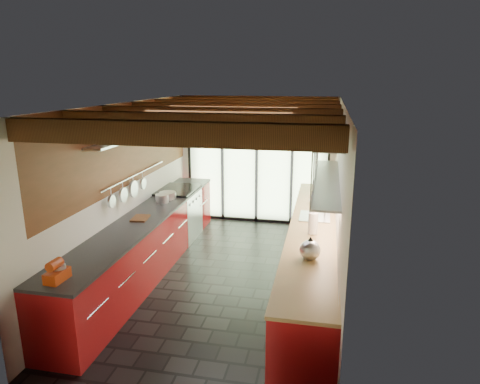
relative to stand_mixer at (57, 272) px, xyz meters
The scene contains 18 objects.
ground 2.77m from the stand_mixer, 60.48° to the left, with size 5.50×5.50×0.00m, color black.
room_shell 2.66m from the stand_mixer, 60.48° to the left, with size 5.50×5.50×5.50m.
ceiling_beams 3.25m from the stand_mixer, 64.15° to the left, with size 3.14×5.06×4.90m.
glass_door 5.14m from the stand_mixer, 75.57° to the left, with size 2.95×0.10×2.90m.
left_counter 2.31m from the stand_mixer, 90.13° to the left, with size 0.68×5.00×0.92m.
range_stove 3.73m from the stand_mixer, 90.08° to the left, with size 0.66×0.90×0.97m.
right_counter 3.44m from the stand_mixer, 41.42° to the left, with size 0.68×5.00×0.92m.
sink_assembly 3.68m from the stand_mixer, 45.94° to the left, with size 0.45×0.52×0.43m.
upper_cabinets_right 3.80m from the stand_mixer, 43.28° to the left, with size 0.34×3.00×3.00m.
left_wall_fixtures 2.55m from the stand_mixer, 94.69° to the left, with size 0.28×2.60×0.96m.
stand_mixer is the anchor object (origin of this frame).
pot_large 2.91m from the stand_mixer, 90.00° to the left, with size 0.22×0.22×0.14m, color silver.
pot_small 3.16m from the stand_mixer, 90.00° to the left, with size 0.30×0.30×0.11m, color silver.
cutting_board 2.03m from the stand_mixer, 90.00° to the left, with size 0.22×0.31×0.03m, color brown.
kettle 2.76m from the stand_mixer, 22.91° to the left, with size 0.29×0.33×0.29m.
paper_towel 3.18m from the stand_mixer, 37.06° to the left, with size 0.15×0.15×0.35m.
soap_bottle 3.44m from the stand_mixer, 42.36° to the left, with size 0.07×0.08×0.17m, color silver.
bowl 4.21m from the stand_mixer, 52.93° to the left, with size 0.23×0.23×0.06m, color silver.
Camera 1 is at (1.40, -5.83, 2.96)m, focal length 32.00 mm.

